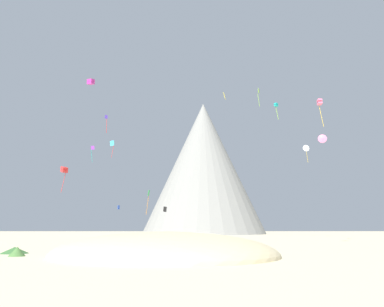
{
  "coord_description": "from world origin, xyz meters",
  "views": [
    {
      "loc": [
        -1.68,
        -35.66,
        2.44
      ],
      "look_at": [
        -0.8,
        46.48,
        18.01
      ],
      "focal_mm": 36.42,
      "sensor_mm": 36.0,
      "label": 1
    }
  ],
  "objects": [
    {
      "name": "kite_green_low",
      "position": [
        -10.95,
        55.92,
        9.62
      ],
      "size": [
        0.75,
        1.32,
        5.75
      ],
      "rotation": [
        0.0,
        0.0,
        0.63
      ],
      "color": "green"
    },
    {
      "name": "bush_ridge_crest",
      "position": [
        -5.46,
        16.58,
        0.21
      ],
      "size": [
        1.69,
        1.69,
        0.41
      ],
      "primitive_type": "cone",
      "rotation": [
        0.0,
        0.0,
        5.42
      ],
      "color": "#568442",
      "rests_on": "ground_plane"
    },
    {
      "name": "kite_cyan_mid",
      "position": [
        -19.9,
        55.9,
        21.84
      ],
      "size": [
        1.15,
        0.42,
        4.24
      ],
      "rotation": [
        0.0,
        0.0,
        2.11
      ],
      "color": "#33BCDB"
    },
    {
      "name": "kite_pink_mid",
      "position": [
        18.68,
        21.5,
        15.63
      ],
      "size": [
        1.36,
        0.73,
        1.34
      ],
      "rotation": [
        0.0,
        0.0,
        5.97
      ],
      "color": "pink"
    },
    {
      "name": "rock_massif",
      "position": [
        4.56,
        109.03,
        21.95
      ],
      "size": [
        57.09,
        57.09,
        49.12
      ],
      "color": "gray",
      "rests_on": "ground_plane"
    },
    {
      "name": "kite_lime_high",
      "position": [
        16.02,
        57.01,
        35.38
      ],
      "size": [
        0.54,
        0.99,
        4.84
      ],
      "rotation": [
        0.0,
        0.0,
        0.35
      ],
      "color": "#8CD133"
    },
    {
      "name": "bush_near_left",
      "position": [
        -2.43,
        -0.06,
        0.22
      ],
      "size": [
        1.77,
        1.77,
        0.43
      ],
      "primitive_type": "cone",
      "rotation": [
        0.0,
        0.0,
        3.61
      ],
      "color": "#477238",
      "rests_on": "ground_plane"
    },
    {
      "name": "kite_indigo_high",
      "position": [
        -20.78,
        52.43,
        27.01
      ],
      "size": [
        0.64,
        0.55,
        4.31
      ],
      "rotation": [
        0.0,
        0.0,
        6.06
      ],
      "color": "#5138B2"
    },
    {
      "name": "dune_foreground_right",
      "position": [
        -3.65,
        -1.2,
        0.0
      ],
      "size": [
        27.52,
        27.59,
        4.16
      ],
      "primitive_type": "ellipsoid",
      "rotation": [
        0.0,
        0.0,
        0.68
      ],
      "color": "beige",
      "rests_on": "ground_plane"
    },
    {
      "name": "bush_scatter_east",
      "position": [
        -16.24,
        -1.36,
        0.4
      ],
      "size": [
        2.01,
        2.01,
        0.8
      ],
      "primitive_type": "cone",
      "rotation": [
        0.0,
        0.0,
        2.53
      ],
      "color": "#477238",
      "rests_on": "ground_plane"
    },
    {
      "name": "kite_violet_mid",
      "position": [
        -24.25,
        54.59,
        20.27
      ],
      "size": [
        0.85,
        0.37,
        3.92
      ],
      "rotation": [
        0.0,
        0.0,
        5.76
      ],
      "color": "purple"
    },
    {
      "name": "kite_black_low",
      "position": [
        -6.83,
        52.79,
        6.41
      ],
      "size": [
        0.87,
        0.71,
        1.29
      ],
      "rotation": [
        0.0,
        0.0,
        4.89
      ],
      "color": "black"
    },
    {
      "name": "kite_yellow_mid",
      "position": [
        4.5,
        27.17,
        24.28
      ],
      "size": [
        0.52,
        0.88,
        1.13
      ],
      "rotation": [
        0.0,
        0.0,
        3.72
      ],
      "color": "yellow"
    },
    {
      "name": "kite_rainbow_mid",
      "position": [
        20.99,
        28.2,
        23.47
      ],
      "size": [
        0.8,
        0.85,
        4.98
      ],
      "rotation": [
        0.0,
        0.0,
        0.05
      ],
      "color": "#E5668C"
    },
    {
      "name": "kite_blue_low",
      "position": [
        -16.11,
        46.22,
        6.49
      ],
      "size": [
        0.31,
        0.87,
        0.87
      ],
      "rotation": [
        0.0,
        0.0,
        3.63
      ],
      "color": "blue"
    },
    {
      "name": "bush_near_right",
      "position": [
        -17.99,
        2.17,
        0.3
      ],
      "size": [
        2.91,
        2.91,
        0.61
      ],
      "primitive_type": "cone",
      "rotation": [
        0.0,
        0.0,
        0.13
      ],
      "color": "#386633",
      "rests_on": "ground_plane"
    },
    {
      "name": "kite_white_mid",
      "position": [
        26.92,
        56.11,
        21.14
      ],
      "size": [
        1.62,
        0.52,
        4.37
      ],
      "rotation": [
        0.0,
        0.0,
        0.08
      ],
      "color": "white"
    },
    {
      "name": "kite_teal_high",
      "position": [
        19.21,
        52.54,
        30.85
      ],
      "size": [
        1.07,
        1.07,
        4.03
      ],
      "rotation": [
        0.0,
        0.0,
        5.41
      ],
      "color": "teal"
    },
    {
      "name": "kite_red_low",
      "position": [
        -24.41,
        35.34,
        12.76
      ],
      "size": [
        1.49,
        1.49,
        4.82
      ],
      "rotation": [
        0.0,
        0.0,
        3.93
      ],
      "color": "red"
    },
    {
      "name": "ground_plane",
      "position": [
        0.0,
        0.0,
        0.0
      ],
      "size": [
        400.0,
        400.0,
        0.0
      ],
      "primitive_type": "plane",
      "color": "beige"
    },
    {
      "name": "dune_foreground_left",
      "position": [
        -2.14,
        14.94,
        0.0
      ],
      "size": [
        23.92,
        28.29,
        3.26
      ],
      "primitive_type": "ellipsoid",
      "rotation": [
        0.0,
        0.0,
        1.99
      ],
      "color": "beige",
      "rests_on": "ground_plane"
    },
    {
      "name": "kite_magenta_high",
      "position": [
        -18.7,
        28.98,
        27.43
      ],
      "size": [
        1.3,
        1.33,
        1.07
      ],
      "rotation": [
        0.0,
        0.0,
        5.87
      ],
      "color": "#D1339E"
    }
  ]
}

